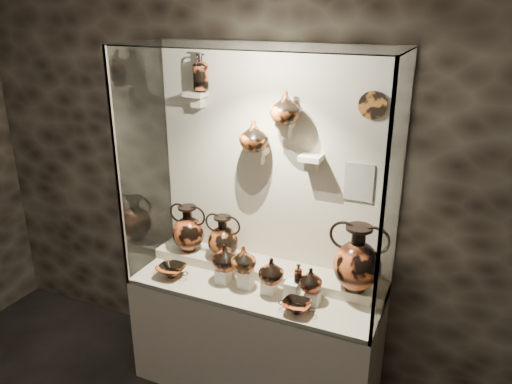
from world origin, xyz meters
TOP-DOWN VIEW (x-y plane):
  - wall_back at (0.00, 2.50)m, footprint 5.00×0.02m
  - plinth at (0.00, 2.18)m, footprint 1.70×0.60m
  - front_tier at (0.00, 2.18)m, footprint 1.68×0.58m
  - rear_tier at (0.00, 2.35)m, footprint 1.70×0.25m
  - back_panel at (0.00, 2.50)m, footprint 1.70×0.03m
  - glass_front at (0.00, 1.88)m, footprint 1.70×0.01m
  - glass_left at (-0.85, 2.18)m, footprint 0.01×0.60m
  - glass_right at (0.85, 2.18)m, footprint 0.01×0.60m
  - glass_top at (0.00, 2.18)m, footprint 1.70×0.60m
  - frame_post_left at (-0.84, 1.89)m, footprint 0.02×0.02m
  - frame_post_right at (0.84, 1.89)m, footprint 0.02×0.02m
  - pedestal_a at (-0.22, 2.13)m, footprint 0.09×0.09m
  - pedestal_b at (-0.05, 2.13)m, footprint 0.09×0.09m
  - pedestal_c at (0.12, 2.13)m, footprint 0.09×0.09m
  - pedestal_d at (0.28, 2.13)m, footprint 0.09×0.09m
  - pedestal_e at (0.42, 2.13)m, footprint 0.09×0.09m
  - bracket_ul at (-0.55, 2.42)m, footprint 0.14×0.12m
  - bracket_ca at (-0.10, 2.42)m, footprint 0.14×0.12m
  - bracket_cb at (0.10, 2.42)m, footprint 0.10×0.12m
  - bracket_cc at (0.28, 2.42)m, footprint 0.14×0.12m
  - amphora_left at (-0.61, 2.33)m, footprint 0.35×0.35m
  - amphora_mid at (-0.32, 2.32)m, footprint 0.34×0.34m
  - amphora_right at (0.65, 2.29)m, footprint 0.41×0.41m
  - jug_a at (-0.20, 2.13)m, footprint 0.19×0.19m
  - jug_b at (-0.06, 2.11)m, footprint 0.20×0.20m
  - jug_c at (0.14, 2.11)m, footprint 0.17×0.17m
  - jug_e at (0.40, 2.15)m, footprint 0.19×0.19m
  - lekythos_small at (0.32, 2.14)m, footprint 0.07×0.07m
  - kylix_left at (-0.58, 2.04)m, footprint 0.30×0.28m
  - kylix_right at (0.36, 1.99)m, footprint 0.29×0.27m
  - lekythos_tall at (-0.50, 2.41)m, footprint 0.13×0.13m
  - ovoid_vase_a at (-0.10, 2.37)m, footprint 0.25×0.25m
  - ovoid_vase_b at (0.11, 2.37)m, footprint 0.25×0.25m
  - wall_plate at (0.64, 2.47)m, footprint 0.17×0.02m
  - info_placard at (0.59, 2.47)m, footprint 0.19×0.01m

SIDE VIEW (x-z plane):
  - plinth at x=0.00m, z-range 0.00..0.80m
  - front_tier at x=0.00m, z-range 0.80..0.83m
  - rear_tier at x=0.00m, z-range 0.80..0.90m
  - pedestal_e at x=0.42m, z-range 0.83..0.91m
  - pedestal_c at x=0.12m, z-range 0.83..0.92m
  - kylix_right at x=0.36m, z-range 0.83..0.92m
  - pedestal_a at x=-0.22m, z-range 0.83..0.93m
  - kylix_left at x=-0.58m, z-range 0.83..0.93m
  - pedestal_d at x=0.28m, z-range 0.83..0.95m
  - pedestal_b at x=-0.05m, z-range 0.83..0.96m
  - jug_e at x=0.40m, z-range 0.91..1.06m
  - jug_c at x=0.14m, z-range 0.92..1.09m
  - lekythos_small at x=0.32m, z-range 0.95..1.09m
  - jug_a at x=-0.20m, z-range 0.93..1.12m
  - jug_b at x=-0.06m, z-range 0.96..1.14m
  - amphora_mid at x=-0.32m, z-range 0.90..1.23m
  - amphora_left at x=-0.61m, z-range 0.90..1.25m
  - amphora_right at x=0.65m, z-range 0.90..1.35m
  - info_placard at x=0.59m, z-range 1.44..1.69m
  - wall_back at x=0.00m, z-range 0.00..3.20m
  - back_panel at x=0.00m, z-range 0.80..2.40m
  - glass_front at x=0.00m, z-range 0.80..2.40m
  - glass_left at x=-0.85m, z-range 0.80..2.40m
  - glass_right at x=0.85m, z-range 0.80..2.40m
  - frame_post_left at x=-0.84m, z-range 0.80..2.40m
  - frame_post_right at x=0.84m, z-range 0.80..2.40m
  - bracket_ca at x=-0.10m, z-range 1.68..1.72m
  - bracket_cc at x=0.28m, z-range 1.68..1.72m
  - ovoid_vase_a at x=-0.10m, z-range 1.72..1.92m
  - bracket_cb at x=0.10m, z-range 1.88..1.92m
  - ovoid_vase_b at x=0.11m, z-range 1.92..2.12m
  - bracket_ul at x=-0.55m, z-range 2.03..2.07m
  - wall_plate at x=0.64m, z-range 1.97..2.14m
  - lekythos_tall at x=-0.50m, z-range 2.07..2.35m
  - glass_top at x=0.00m, z-range 2.39..2.40m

